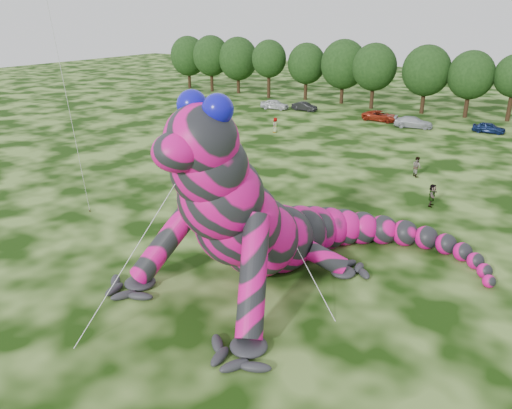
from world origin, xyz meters
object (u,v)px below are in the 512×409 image
object	(u,v)px
tree_6	(374,76)
tree_7	(425,80)
car_3	(413,122)
tree_8	(470,84)
car_0	(275,104)
spectator_1	(417,167)
spectator_5	(432,195)
tree_3	(269,69)
car_2	(381,116)
tree_1	(211,64)
tree_4	(306,72)
car_1	(304,106)
spectator_4	(275,125)
car_4	(489,128)
tree_2	(238,65)
tree_5	(343,72)
tree_0	(189,62)
inflatable_gecko	(278,180)

from	to	relation	value
tree_6	tree_7	size ratio (longest dim) A/B	1.00
car_3	tree_8	bearing A→B (deg)	-33.53
tree_6	car_0	distance (m)	15.11
car_0	spectator_1	distance (m)	34.56
spectator_5	spectator_1	world-z (taller)	spectator_1
tree_3	car_2	world-z (taller)	tree_3
car_0	car_3	xyz separation A→B (m)	(21.12, -1.80, -0.04)
tree_1	tree_4	bearing A→B (deg)	2.02
tree_4	car_1	bearing A→B (deg)	-64.00
spectator_5	tree_8	bearing A→B (deg)	0.93
spectator_4	tree_6	bearing A→B (deg)	163.40
spectator_5	spectator_1	distance (m)	7.29
tree_4	car_4	world-z (taller)	tree_4
tree_2	tree_8	bearing A→B (deg)	-2.62
tree_4	car_3	bearing A→B (deg)	-29.61
tree_1	tree_5	bearing A→B (deg)	0.87
tree_2	spectator_4	bearing A→B (deg)	-48.04
tree_3	spectator_4	size ratio (longest dim) A/B	5.30
tree_8	tree_0	bearing A→B (deg)	177.44
tree_6	car_3	distance (m)	14.11
car_4	spectator_5	world-z (taller)	spectator_5
tree_0	tree_7	distance (m)	44.54
tree_5	spectator_1	distance (m)	37.86
tree_2	tree_5	bearing A→B (deg)	-0.94
tree_2	spectator_4	xyz separation A→B (m)	(21.18, -23.55, -3.93)
tree_1	car_2	xyz separation A→B (m)	(35.06, -9.59, -4.23)
tree_4	tree_8	size ratio (longest dim) A/B	1.01
tree_6	car_4	distance (m)	19.83
inflatable_gecko	car_1	bearing A→B (deg)	125.67
car_4	tree_6	bearing A→B (deg)	64.79
tree_5	car_1	bearing A→B (deg)	-103.74
car_2	car_0	bearing A→B (deg)	94.04
car_3	car_4	world-z (taller)	car_3
tree_2	spectator_5	distance (m)	58.15
spectator_4	car_1	bearing A→B (deg)	-172.07
car_3	spectator_1	bearing A→B (deg)	-174.77
car_4	tree_8	bearing A→B (deg)	26.45
tree_3	spectator_4	bearing A→B (deg)	-57.59
tree_7	car_4	xyz separation A→B (m)	(10.14, -8.26, -4.11)
tree_4	tree_5	bearing A→B (deg)	-2.43
inflatable_gecko	car_1	xyz separation A→B (m)	(-20.51, 44.01, -4.61)
tree_0	spectator_1	size ratio (longest dim) A/B	5.30
inflatable_gecko	tree_2	xyz separation A→B (m)	(-38.28, 53.05, -0.42)
spectator_5	spectator_4	xyz separation A→B (m)	(-22.14, 15.04, 0.03)
tree_7	car_4	size ratio (longest dim) A/B	2.55
tree_6	car_1	distance (m)	11.17
tree_8	car_2	bearing A→B (deg)	-136.79
car_3	tree_0	bearing A→B (deg)	63.66
tree_7	inflatable_gecko	bearing A→B (deg)	-84.03
inflatable_gecko	spectator_5	distance (m)	15.93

